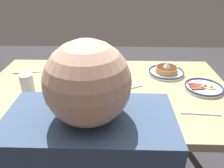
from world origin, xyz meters
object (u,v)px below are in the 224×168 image
at_px(cell_phone, 53,108).
at_px(butter_knife, 125,89).
at_px(tea_spoon, 23,72).
at_px(plate_near_main, 166,71).
at_px(plate_center_pancakes, 204,87).
at_px(drinking_glass, 27,86).
at_px(fork_near, 200,113).
at_px(coffee_mug, 83,71).

bearing_deg(cell_phone, butter_knife, -147.24).
height_order(cell_phone, tea_spoon, tea_spoon).
xyz_separation_m(plate_near_main, plate_center_pancakes, (-0.18, 0.21, -0.01)).
relative_size(drinking_glass, cell_phone, 0.87).
distance_m(plate_center_pancakes, fork_near, 0.27).
relative_size(plate_near_main, butter_knife, 1.11).
xyz_separation_m(plate_near_main, drinking_glass, (0.84, 0.29, 0.03)).
distance_m(plate_near_main, fork_near, 0.47).
distance_m(plate_center_pancakes, drinking_glass, 1.03).
relative_size(plate_center_pancakes, drinking_glass, 1.81).
height_order(plate_center_pancakes, tea_spoon, plate_center_pancakes).
distance_m(butter_knife, tea_spoon, 0.73).
relative_size(butter_knife, tea_spoon, 1.12).
height_order(drinking_glass, cell_phone, drinking_glass).
height_order(coffee_mug, cell_phone, coffee_mug).
relative_size(cell_phone, tea_spoon, 0.74).
bearing_deg(butter_knife, tea_spoon, -17.09).
distance_m(plate_center_pancakes, tea_spoon, 1.19).
distance_m(fork_near, butter_knife, 0.44).
height_order(fork_near, tea_spoon, tea_spoon).
relative_size(plate_center_pancakes, fork_near, 1.12).
xyz_separation_m(coffee_mug, cell_phone, (0.11, 0.35, -0.05)).
bearing_deg(fork_near, coffee_mug, -30.47).
bearing_deg(cell_phone, plate_center_pancakes, -161.46).
xyz_separation_m(drinking_glass, cell_phone, (-0.18, 0.14, -0.05)).
bearing_deg(drinking_glass, plate_near_main, -160.83).
bearing_deg(coffee_mug, cell_phone, 73.23).
bearing_deg(fork_near, cell_phone, -1.93).
bearing_deg(drinking_glass, tea_spoon, -63.10).
distance_m(cell_phone, fork_near, 0.75).
relative_size(drinking_glass, fork_near, 0.62).
distance_m(coffee_mug, tea_spoon, 0.44).
xyz_separation_m(plate_center_pancakes, cell_phone, (0.85, 0.23, -0.01)).
xyz_separation_m(drinking_glass, tea_spoon, (0.14, -0.28, -0.05)).
bearing_deg(cell_phone, drinking_glass, -35.31).
xyz_separation_m(plate_center_pancakes, fork_near, (0.10, 0.25, -0.01)).
relative_size(coffee_mug, butter_knife, 0.58).
xyz_separation_m(drinking_glass, fork_near, (-0.93, 0.17, -0.05)).
xyz_separation_m(drinking_glass, butter_knife, (-0.56, -0.07, -0.05)).
bearing_deg(cell_phone, fork_near, -178.48).
distance_m(coffee_mug, drinking_glass, 0.35).
bearing_deg(butter_knife, drinking_glass, 6.86).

